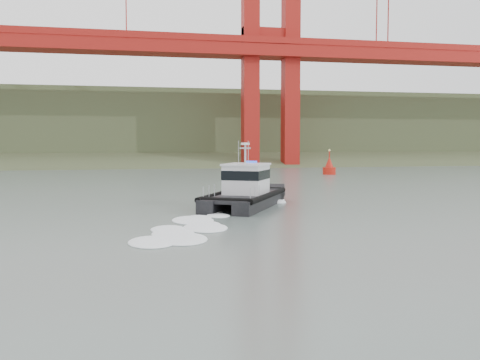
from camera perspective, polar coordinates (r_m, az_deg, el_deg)
name	(u,v)px	position (r m, az deg, el deg)	size (l,w,h in m)	color
ground	(233,240)	(26.25, -0.71, -6.41)	(400.00, 400.00, 0.00)	#52625B
headlands	(146,134)	(150.93, -9.95, 4.84)	(500.00, 105.36, 27.12)	#2E3F24
patrol_boat	(245,190)	(39.49, 0.54, -1.09)	(8.12, 10.62, 4.90)	black
nav_buoy	(329,167)	(80.52, 9.50, 1.34)	(1.91, 1.91, 3.97)	#B0170C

